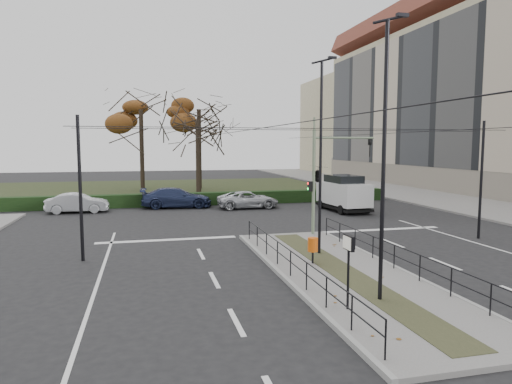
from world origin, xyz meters
TOP-DOWN VIEW (x-y plane):
  - ground at (0.00, 0.00)m, footprint 140.00×140.00m
  - median_island at (0.00, -2.50)m, footprint 4.40×15.00m
  - sidewalk_east at (18.00, 22.00)m, footprint 8.00×90.00m
  - park at (-6.00, 32.00)m, footprint 38.00×26.00m
  - hedge at (-6.00, 18.60)m, footprint 38.00×1.00m
  - apartment_block at (27.97, 23.97)m, footprint 13.09×52.10m
  - median_railing at (0.00, -2.60)m, footprint 4.14×13.24m
  - catenary at (0.00, 1.62)m, footprint 20.00×34.00m
  - traffic_light at (1.82, 4.50)m, footprint 3.70×2.12m
  - litter_bin at (-0.66, -1.14)m, footprint 0.40×0.40m
  - info_panel at (-1.51, -6.14)m, footprint 0.12×0.55m
  - streetlamp_median_near at (-0.20, -5.64)m, footprint 0.70×0.14m
  - streetlamp_median_far at (0.21, 0.32)m, footprint 0.69×0.14m
  - parked_car_second at (-11.72, 16.49)m, footprint 4.24×1.52m
  - parked_car_third at (-4.71, 17.48)m, footprint 5.46×2.53m
  - parked_car_fourth at (0.58, 15.92)m, footprint 4.72×2.27m
  - white_van at (7.02, 12.85)m, footprint 2.52×5.12m
  - rust_tree at (-7.27, 31.45)m, footprint 9.11×9.11m
  - bare_tree_center at (-1.22, 31.84)m, footprint 7.04×7.04m
  - bare_tree_near at (-2.42, 22.53)m, footprint 6.22×6.22m

SIDE VIEW (x-z plane):
  - ground at x=0.00m, z-range 0.00..0.00m
  - park at x=-6.00m, z-range 0.00..0.10m
  - median_island at x=0.00m, z-range 0.00..0.14m
  - sidewalk_east at x=18.00m, z-range 0.00..0.14m
  - hedge at x=-6.00m, z-range 0.00..1.00m
  - parked_car_fourth at x=0.58m, z-range 0.00..1.30m
  - parked_car_second at x=-11.72m, z-range 0.00..1.39m
  - parked_car_third at x=-4.71m, z-range 0.00..1.54m
  - litter_bin at x=-0.66m, z-range 0.36..1.38m
  - median_railing at x=0.00m, z-range 0.52..1.44m
  - white_van at x=7.02m, z-range 0.05..2.66m
  - info_panel at x=-1.51m, z-range 0.75..2.87m
  - traffic_light at x=1.82m, z-range 0.59..6.03m
  - catenary at x=0.00m, z-range 0.42..6.42m
  - streetlamp_median_far at x=0.21m, z-range 0.21..8.51m
  - streetlamp_median_near at x=-0.20m, z-range 0.21..8.59m
  - bare_tree_near at x=-2.42m, z-range 1.89..11.00m
  - bare_tree_center at x=-1.22m, z-range 2.32..13.57m
  - rust_tree at x=-7.27m, z-range 2.96..13.98m
  - apartment_block at x=27.97m, z-range -0.43..21.22m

